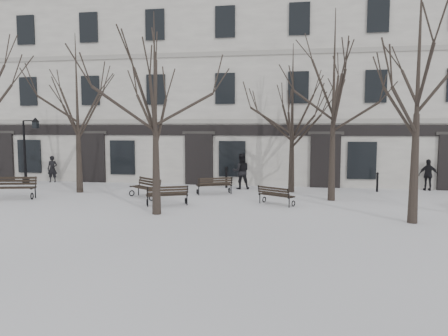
% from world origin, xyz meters
% --- Properties ---
extents(ground, '(100.00, 100.00, 0.00)m').
position_xyz_m(ground, '(0.00, 0.00, 0.00)').
color(ground, white).
rests_on(ground, ground).
extents(building, '(40.40, 10.20, 11.40)m').
position_xyz_m(building, '(0.00, 12.96, 5.52)').
color(building, beige).
rests_on(building, ground).
extents(tree_1, '(5.23, 5.23, 7.47)m').
position_xyz_m(tree_1, '(-3.19, -0.55, 4.67)').
color(tree_1, black).
rests_on(tree_1, ground).
extents(tree_2, '(6.22, 6.22, 8.88)m').
position_xyz_m(tree_2, '(5.98, -0.51, 5.55)').
color(tree_2, black).
rests_on(tree_2, ground).
extents(tree_4, '(5.50, 5.50, 7.86)m').
position_xyz_m(tree_4, '(-8.79, 4.08, 4.91)').
color(tree_4, black).
rests_on(tree_4, ground).
extents(tree_5, '(5.17, 5.17, 7.38)m').
position_xyz_m(tree_5, '(1.73, 5.98, 4.61)').
color(tree_5, black).
rests_on(tree_5, ground).
extents(tree_6, '(5.89, 5.89, 8.41)m').
position_xyz_m(tree_6, '(3.55, 3.75, 5.26)').
color(tree_6, black).
rests_on(tree_6, ground).
extents(bench_0, '(2.10, 1.15, 1.01)m').
position_xyz_m(bench_0, '(-10.82, 1.71, 0.55)').
color(bench_0, black).
rests_on(bench_0, ground).
extents(bench_1, '(1.80, 1.26, 0.87)m').
position_xyz_m(bench_1, '(-3.31, 1.19, 0.47)').
color(bench_1, black).
rests_on(bench_1, ground).
extents(bench_2, '(1.62, 1.31, 0.80)m').
position_xyz_m(bench_2, '(1.15, 2.14, 0.43)').
color(bench_2, black).
rests_on(bench_2, ground).
extents(bench_3, '(1.82, 1.63, 0.92)m').
position_xyz_m(bench_3, '(-4.89, 2.99, 0.50)').
color(bench_3, black).
rests_on(bench_3, ground).
extents(bench_4, '(1.79, 1.27, 0.86)m').
position_xyz_m(bench_4, '(-1.95, 4.56, 0.47)').
color(bench_4, black).
rests_on(bench_4, ground).
extents(lamp_post, '(1.19, 0.44, 3.81)m').
position_xyz_m(lamp_post, '(-13.50, 6.99, 2.20)').
color(lamp_post, black).
rests_on(lamp_post, ground).
extents(bollard_a, '(0.15, 0.15, 1.16)m').
position_xyz_m(bollard_a, '(-1.76, 6.91, 0.62)').
color(bollard_a, black).
rests_on(bollard_a, ground).
extents(bollard_b, '(0.13, 0.13, 1.00)m').
position_xyz_m(bollard_b, '(6.03, 6.75, 0.54)').
color(bollard_b, black).
rests_on(bollard_b, ground).
extents(pedestrian_a, '(0.65, 0.50, 1.57)m').
position_xyz_m(pedestrian_a, '(-12.38, 7.55, 0.00)').
color(pedestrian_a, black).
rests_on(pedestrian_a, ground).
extents(pedestrian_b, '(1.05, 0.90, 1.88)m').
position_xyz_m(pedestrian_b, '(-0.92, 6.61, 0.00)').
color(pedestrian_b, black).
rests_on(pedestrian_b, ground).
extents(pedestrian_c, '(0.96, 0.41, 1.62)m').
position_xyz_m(pedestrian_c, '(8.69, 7.67, 0.00)').
color(pedestrian_c, black).
rests_on(pedestrian_c, ground).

